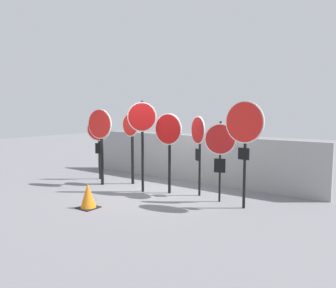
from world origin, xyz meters
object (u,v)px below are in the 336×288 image
(stop_sign_6, at_px, (220,145))
(stop_sign_7, at_px, (244,130))
(stop_sign_0, at_px, (99,135))
(stop_sign_1, at_px, (100,132))
(stop_sign_4, at_px, (168,137))
(stop_sign_2, at_px, (131,136))
(stop_sign_5, at_px, (198,138))
(traffic_cone_0, at_px, (88,196))
(stop_sign_3, at_px, (142,126))

(stop_sign_6, xyz_separation_m, stop_sign_7, (0.66, -0.16, 0.37))
(stop_sign_0, bearing_deg, stop_sign_7, -33.55)
(stop_sign_1, bearing_deg, stop_sign_4, 3.40)
(stop_sign_2, distance_m, stop_sign_5, 2.29)
(stop_sign_0, height_order, traffic_cone_0, stop_sign_0)
(stop_sign_4, xyz_separation_m, stop_sign_6, (1.47, 0.04, -0.12))
(stop_sign_1, relative_size, stop_sign_3, 0.91)
(traffic_cone_0, bearing_deg, stop_sign_0, 133.07)
(stop_sign_1, xyz_separation_m, stop_sign_7, (4.32, 0.23, 0.20))
(stop_sign_3, bearing_deg, traffic_cone_0, -122.45)
(stop_sign_5, distance_m, stop_sign_6, 0.77)
(traffic_cone_0, bearing_deg, stop_sign_4, 71.93)
(stop_sign_1, xyz_separation_m, stop_sign_2, (0.65, 0.61, -0.13))
(stop_sign_6, bearing_deg, stop_sign_7, -34.51)
(stop_sign_3, relative_size, traffic_cone_0, 4.22)
(stop_sign_4, relative_size, stop_sign_7, 0.88)
(stop_sign_5, xyz_separation_m, stop_sign_7, (1.38, -0.38, 0.26))
(stop_sign_0, height_order, stop_sign_3, stop_sign_3)
(stop_sign_0, xyz_separation_m, stop_sign_7, (4.96, -0.29, 0.33))
(stop_sign_0, distance_m, stop_sign_3, 2.25)
(stop_sign_4, height_order, traffic_cone_0, stop_sign_4)
(stop_sign_1, distance_m, stop_sign_6, 3.69)
(stop_sign_0, relative_size, traffic_cone_0, 3.44)
(stop_sign_1, relative_size, stop_sign_4, 1.05)
(stop_sign_6, bearing_deg, stop_sign_2, 154.74)
(stop_sign_3, xyz_separation_m, stop_sign_7, (2.78, 0.16, -0.02))
(stop_sign_4, bearing_deg, stop_sign_6, 0.25)
(stop_sign_1, height_order, traffic_cone_0, stop_sign_1)
(stop_sign_4, distance_m, stop_sign_6, 1.48)
(traffic_cone_0, bearing_deg, stop_sign_7, 35.23)
(stop_sign_1, bearing_deg, stop_sign_6, 0.35)
(stop_sign_0, xyz_separation_m, stop_sign_3, (2.18, -0.45, 0.35))
(stop_sign_0, distance_m, stop_sign_1, 0.83)
(stop_sign_6, relative_size, stop_sign_7, 0.81)
(stop_sign_4, distance_m, stop_sign_5, 0.79)
(stop_sign_3, bearing_deg, stop_sign_6, -22.50)
(stop_sign_0, xyz_separation_m, traffic_cone_0, (2.13, -2.28, -1.14))
(stop_sign_2, height_order, stop_sign_7, stop_sign_7)
(stop_sign_4, bearing_deg, traffic_cone_0, -109.24)
(stop_sign_1, height_order, stop_sign_5, stop_sign_1)
(stop_sign_5, bearing_deg, stop_sign_2, -147.77)
(stop_sign_5, relative_size, stop_sign_7, 0.85)
(stop_sign_2, relative_size, traffic_cone_0, 3.64)
(stop_sign_2, height_order, stop_sign_4, stop_sign_4)
(stop_sign_2, bearing_deg, stop_sign_7, 1.18)
(stop_sign_4, distance_m, stop_sign_7, 2.15)
(stop_sign_0, distance_m, stop_sign_7, 4.98)
(stop_sign_0, distance_m, stop_sign_5, 3.58)
(stop_sign_1, bearing_deg, stop_sign_5, 5.96)
(stop_sign_3, height_order, stop_sign_5, stop_sign_3)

